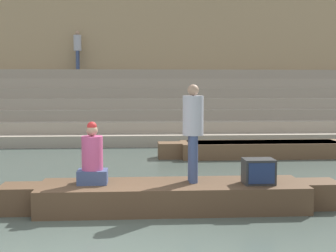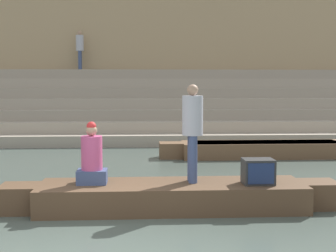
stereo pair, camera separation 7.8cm
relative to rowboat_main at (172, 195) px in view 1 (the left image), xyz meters
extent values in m
plane|color=#47544C|center=(-1.21, -1.80, -0.25)|extent=(120.00, 120.00, 0.00)
cube|color=tan|center=(-1.21, 10.62, -0.05)|extent=(36.00, 5.07, 0.40)
cube|color=#B2A28D|center=(-1.21, 10.98, 0.36)|extent=(36.00, 4.34, 0.40)
cube|color=tan|center=(-1.21, 11.34, 0.76)|extent=(36.00, 3.62, 0.40)
cube|color=#B2A28D|center=(-1.21, 11.70, 1.17)|extent=(36.00, 2.89, 0.40)
cube|color=tan|center=(-1.21, 12.07, 1.57)|extent=(36.00, 2.17, 0.40)
cube|color=#B2A28D|center=(-1.21, 12.43, 1.98)|extent=(36.00, 1.45, 0.40)
cube|color=tan|center=(-1.21, 12.79, 2.38)|extent=(36.00, 0.72, 0.40)
cube|color=tan|center=(-1.21, 13.75, 3.24)|extent=(34.20, 1.20, 6.98)
cube|color=brown|center=(-1.21, 13.13, 0.05)|extent=(34.20, 0.12, 0.60)
cube|color=brown|center=(0.00, 0.00, -0.02)|extent=(4.64, 1.19, 0.47)
cube|color=beige|center=(0.00, 0.00, 0.19)|extent=(4.27, 1.09, 0.05)
cube|color=brown|center=(2.65, 0.00, -0.02)|extent=(0.65, 0.65, 0.47)
cube|color=brown|center=(-2.64, 0.00, -0.02)|extent=(0.65, 0.65, 0.47)
cylinder|color=olive|center=(-0.69, 0.69, 0.12)|extent=(2.21, 0.04, 0.04)
cylinder|color=#3D4C75|center=(0.37, 0.20, 0.63)|extent=(0.15, 0.15, 0.83)
cylinder|color=#3D4C75|center=(0.37, 0.00, 0.63)|extent=(0.15, 0.15, 0.83)
cylinder|color=#B2B2BC|center=(0.37, 0.10, 1.40)|extent=(0.37, 0.37, 0.70)
sphere|color=tan|center=(0.37, 0.10, 1.85)|extent=(0.20, 0.20, 0.20)
cube|color=#3D4C75|center=(-1.39, 0.06, 0.34)|extent=(0.51, 0.40, 0.24)
cylinder|color=#C64C7F|center=(-1.39, 0.06, 0.76)|extent=(0.37, 0.37, 0.59)
sphere|color=tan|center=(-1.39, 0.06, 1.15)|extent=(0.20, 0.20, 0.20)
sphere|color=red|center=(-1.39, 0.06, 1.22)|extent=(0.17, 0.17, 0.17)
cube|color=#2D2D2D|center=(1.49, -0.14, 0.44)|extent=(0.53, 0.41, 0.44)
cube|color=navy|center=(1.49, -0.35, 0.44)|extent=(0.45, 0.02, 0.36)
cube|color=brown|center=(3.18, 5.72, -0.02)|extent=(4.95, 1.16, 0.46)
cube|color=#2D2D2D|center=(3.18, 5.72, 0.19)|extent=(4.56, 1.06, 0.05)
cube|color=brown|center=(0.35, 5.72, -0.02)|extent=(0.69, 0.64, 0.46)
cylinder|color=#3D4C75|center=(-3.20, 12.88, 2.99)|extent=(0.14, 0.14, 0.81)
cylinder|color=#3D4C75|center=(-3.20, 12.70, 2.99)|extent=(0.14, 0.14, 0.81)
cylinder|color=#B2B2BC|center=(-3.20, 12.79, 3.74)|extent=(0.34, 0.34, 0.68)
sphere|color=tan|center=(-3.20, 12.79, 4.17)|extent=(0.19, 0.19, 0.19)
camera|label=1|loc=(-0.61, -8.05, 1.95)|focal=50.00mm
camera|label=2|loc=(-0.53, -8.06, 1.95)|focal=50.00mm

